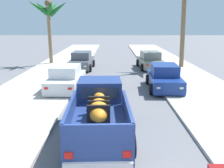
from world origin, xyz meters
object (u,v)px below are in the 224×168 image
at_px(car_left_mid, 164,78).
at_px(car_right_far, 82,61).
at_px(pickup_truck, 99,115).
at_px(car_right_near, 150,61).
at_px(car_right_mid, 66,79).
at_px(palm_tree_left_mid, 48,12).

relative_size(car_left_mid, car_right_far, 1.00).
bearing_deg(pickup_truck, car_left_mid, 61.35).
relative_size(pickup_truck, car_right_far, 1.22).
xyz_separation_m(pickup_truck, car_right_far, (-2.24, 13.85, -0.10)).
bearing_deg(car_right_near, car_right_mid, -129.03).
xyz_separation_m(car_left_mid, car_right_mid, (-6.02, -0.30, 0.00)).
relative_size(car_right_near, car_right_mid, 1.00).
bearing_deg(car_left_mid, car_right_far, 129.96).
height_order(pickup_truck, car_right_mid, pickup_truck).
xyz_separation_m(pickup_truck, palm_tree_left_mid, (-5.57, 16.42, 4.18)).
bearing_deg(car_right_mid, palm_tree_left_mid, 108.05).
bearing_deg(pickup_truck, car_right_mid, 109.76).
xyz_separation_m(pickup_truck, car_right_mid, (-2.32, 6.46, -0.10)).
height_order(car_right_far, palm_tree_left_mid, palm_tree_left_mid).
xyz_separation_m(pickup_truck, car_right_near, (3.88, 14.11, -0.10)).
distance_m(car_left_mid, car_right_far, 9.24).
bearing_deg(car_right_far, car_right_near, 2.51).
height_order(pickup_truck, palm_tree_left_mid, palm_tree_left_mid).
xyz_separation_m(pickup_truck, car_left_mid, (3.69, 6.76, -0.10)).
distance_m(pickup_truck, palm_tree_left_mid, 17.83).
relative_size(car_right_near, car_left_mid, 1.00).
bearing_deg(car_right_near, car_left_mid, -91.44).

